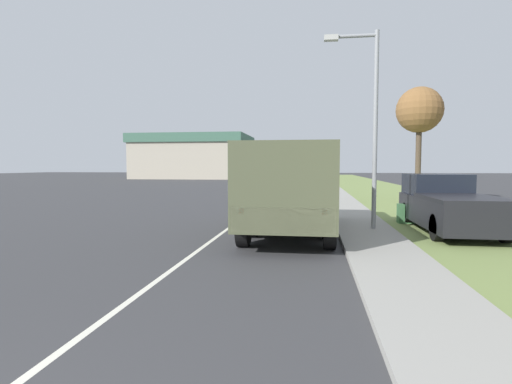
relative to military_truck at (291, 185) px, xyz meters
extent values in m
plane|color=#38383A|center=(-2.15, 28.41, -1.53)|extent=(180.00, 180.00, 0.00)
cube|color=silver|center=(-2.15, 28.41, -1.53)|extent=(0.12, 120.00, 0.00)
cube|color=#9E9B93|center=(2.35, 28.41, -1.47)|extent=(1.80, 120.00, 0.12)
cube|color=olive|center=(6.75, 28.41, -1.52)|extent=(7.00, 120.00, 0.02)
cube|color=#606647|center=(0.00, 2.54, 0.00)|extent=(2.51, 1.92, 2.02)
cube|color=#4C5138|center=(0.00, -0.90, 0.07)|extent=(2.51, 4.94, 2.16)
cube|color=#606647|center=(0.00, -3.32, -0.66)|extent=(2.38, 0.10, 0.60)
cube|color=red|center=(-0.94, -3.34, -0.46)|extent=(0.12, 0.06, 0.12)
cube|color=red|center=(0.94, -3.34, -0.46)|extent=(0.12, 0.06, 0.12)
cylinder|color=black|center=(-1.10, 2.44, -1.03)|extent=(0.30, 1.01, 1.01)
cylinder|color=black|center=(1.10, 2.44, -1.03)|extent=(0.30, 1.01, 1.01)
cylinder|color=black|center=(-1.10, -2.13, -1.03)|extent=(0.30, 1.01, 1.01)
cylinder|color=black|center=(1.10, -2.13, -1.03)|extent=(0.30, 1.01, 1.01)
cylinder|color=black|center=(-1.10, -0.65, -1.03)|extent=(0.30, 1.01, 1.01)
cylinder|color=black|center=(1.10, -0.65, -1.03)|extent=(0.30, 1.01, 1.01)
cube|color=#336B3D|center=(-0.72, 10.12, -1.03)|extent=(1.77, 3.92, 0.66)
cube|color=black|center=(-0.72, 10.20, -0.36)|extent=(1.56, 1.77, 0.68)
cylinder|color=black|center=(-1.51, 11.38, -1.21)|extent=(0.20, 0.64, 0.64)
cylinder|color=black|center=(0.06, 11.38, -1.21)|extent=(0.20, 0.64, 0.64)
cylinder|color=black|center=(-1.51, 8.86, -1.21)|extent=(0.20, 0.64, 0.64)
cylinder|color=black|center=(0.06, 8.86, -1.21)|extent=(0.20, 0.64, 0.64)
cube|color=silver|center=(-4.30, 17.48, -0.98)|extent=(1.90, 4.61, 0.76)
cube|color=black|center=(-4.30, 17.57, -0.22)|extent=(1.68, 2.07, 0.76)
cylinder|color=black|center=(-5.15, 18.95, -1.21)|extent=(0.20, 0.64, 0.64)
cylinder|color=black|center=(-3.45, 18.95, -1.21)|extent=(0.20, 0.64, 0.64)
cylinder|color=black|center=(-5.15, 16.00, -1.21)|extent=(0.20, 0.64, 0.64)
cylinder|color=black|center=(-3.45, 16.00, -1.21)|extent=(0.20, 0.64, 0.64)
cube|color=black|center=(5.00, 1.07, -0.86)|extent=(2.02, 5.33, 0.85)
cube|color=black|center=(5.00, 2.61, -0.07)|extent=(1.86, 2.24, 0.73)
cube|color=black|center=(5.00, -0.05, -0.37)|extent=(2.02, 3.09, 0.12)
cylinder|color=black|center=(4.11, 2.82, -1.13)|extent=(0.24, 0.76, 0.76)
cylinder|color=black|center=(5.89, 2.82, -1.13)|extent=(0.24, 0.76, 0.76)
cylinder|color=black|center=(4.11, -0.69, -1.13)|extent=(0.24, 0.76, 0.76)
cylinder|color=black|center=(5.89, -0.69, -1.13)|extent=(0.24, 0.76, 0.76)
cylinder|color=gray|center=(2.60, 0.74, 1.68)|extent=(0.14, 0.14, 6.19)
cylinder|color=gray|center=(1.90, 0.74, 4.63)|extent=(1.40, 0.11, 0.11)
cube|color=#B2B2AD|center=(1.20, 0.74, 4.60)|extent=(0.44, 0.24, 0.16)
cylinder|color=#4C3D2D|center=(6.65, 11.72, 0.77)|extent=(0.31, 0.31, 4.57)
sphere|color=brown|center=(6.65, 11.72, 3.77)|extent=(2.59, 2.59, 2.59)
cube|color=#3D7042|center=(4.05, 2.86, -1.16)|extent=(0.55, 0.45, 0.70)
cube|color=#B2A893|center=(-19.99, 55.76, 1.45)|extent=(18.51, 13.94, 5.97)
cube|color=#3D6651|center=(-19.99, 55.76, 5.18)|extent=(19.25, 14.50, 1.49)
camera|label=1|loc=(0.67, -12.30, 0.57)|focal=28.00mm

